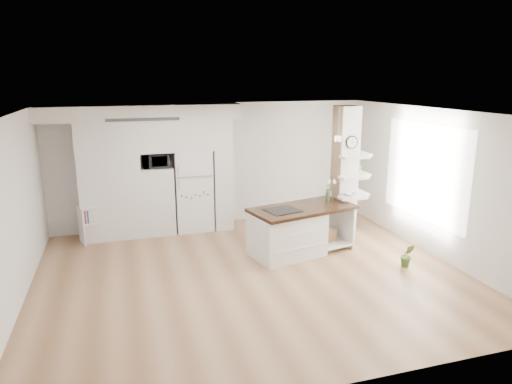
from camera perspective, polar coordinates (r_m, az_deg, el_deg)
floor at (r=7.80m, az=-0.57°, el=-10.33°), size 7.00×6.00×0.01m
room at (r=7.23m, az=-0.60°, el=3.18°), size 7.04×6.04×2.72m
cabinet_wall at (r=9.65m, az=-13.43°, el=3.47°), size 4.00×0.71×2.70m
refrigerator at (r=9.89m, az=-7.89°, el=0.24°), size 0.78×0.69×1.75m
column at (r=9.25m, az=11.68°, el=2.15°), size 0.69×0.90×2.70m
window at (r=9.13m, az=20.30°, el=2.35°), size 0.00×2.40×2.40m
pendant_light at (r=7.95m, az=10.98°, el=5.87°), size 0.12×0.12×0.10m
kitchen_island at (r=8.53m, az=4.57°, el=-4.82°), size 2.13×1.36×1.45m
bookshelf at (r=9.77m, az=-19.06°, el=-3.91°), size 0.73×0.56×0.76m
floor_plant_a at (r=8.45m, az=18.38°, el=-7.52°), size 0.29×0.26×0.42m
floor_plant_b at (r=9.76m, az=8.34°, el=-3.90°), size 0.31×0.31×0.46m
microwave at (r=9.61m, az=-12.40°, el=3.87°), size 0.54×0.37×0.30m
shelf_plant at (r=9.49m, az=12.58°, el=3.46°), size 0.27×0.23×0.30m
decor_bowl at (r=9.10m, az=11.82°, el=-0.33°), size 0.22×0.22×0.05m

